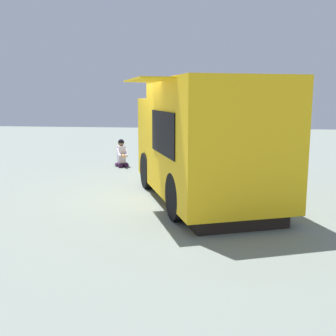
{
  "coord_description": "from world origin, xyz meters",
  "views": [
    {
      "loc": [
        8.85,
        1.09,
        2.21
      ],
      "look_at": [
        1.03,
        0.07,
        0.82
      ],
      "focal_mm": 43.14,
      "sensor_mm": 36.0,
      "label": 1
    }
  ],
  "objects": [
    {
      "name": "person_customer",
      "position": [
        -3.71,
        -2.07,
        0.33
      ],
      "size": [
        0.78,
        0.62,
        0.87
      ],
      "color": "#2A122F",
      "rests_on": "ground_plane"
    },
    {
      "name": "food_truck",
      "position": [
        0.38,
        0.75,
        1.24
      ],
      "size": [
        5.08,
        3.59,
        2.56
      ],
      "color": "yellow",
      "rests_on": "ground_plane"
    },
    {
      "name": "ground_plane",
      "position": [
        0.0,
        0.0,
        0.0
      ],
      "size": [
        40.0,
        40.0,
        0.0
      ],
      "primitive_type": "plane",
      "color": "gray"
    }
  ]
}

